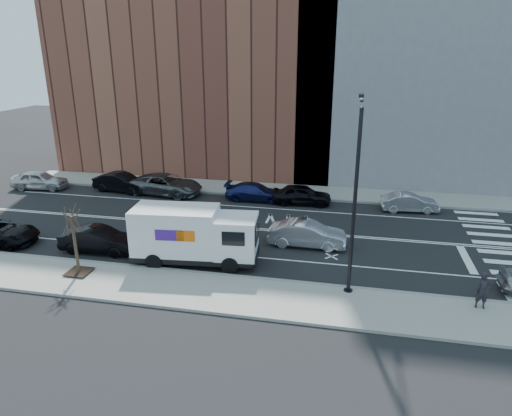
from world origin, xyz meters
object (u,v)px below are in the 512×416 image
at_px(far_parked_b, 122,182).
at_px(pedestrian, 483,291).
at_px(driving_sedan, 307,234).
at_px(fedex_van, 194,235).
at_px(far_parked_a, 40,180).

height_order(far_parked_b, pedestrian, pedestrian).
bearing_deg(driving_sedan, fedex_van, 121.54).
height_order(far_parked_a, driving_sedan, far_parked_a).
bearing_deg(driving_sedan, far_parked_b, 64.37).
xyz_separation_m(driving_sedan, pedestrian, (8.52, -5.70, 0.25)).
bearing_deg(fedex_van, far_parked_a, 142.68).
bearing_deg(far_parked_a, driving_sedan, -114.56).
distance_m(far_parked_b, driving_sedan, 18.26).
bearing_deg(far_parked_a, pedestrian, -119.38).
bearing_deg(far_parked_a, far_parked_b, -91.66).
relative_size(far_parked_b, pedestrian, 2.74).
bearing_deg(fedex_van, driving_sedan, 25.33).
bearing_deg(far_parked_b, driving_sedan, -108.28).
xyz_separation_m(fedex_van, pedestrian, (14.48, -2.13, -0.65)).
height_order(fedex_van, pedestrian, fedex_van).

